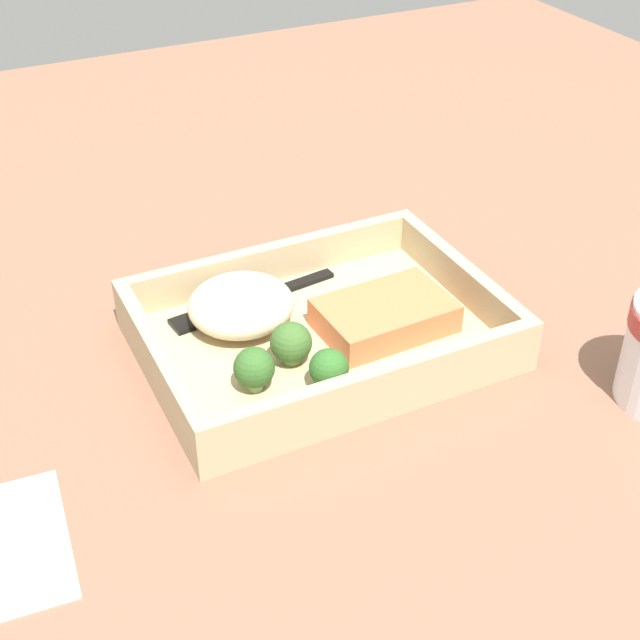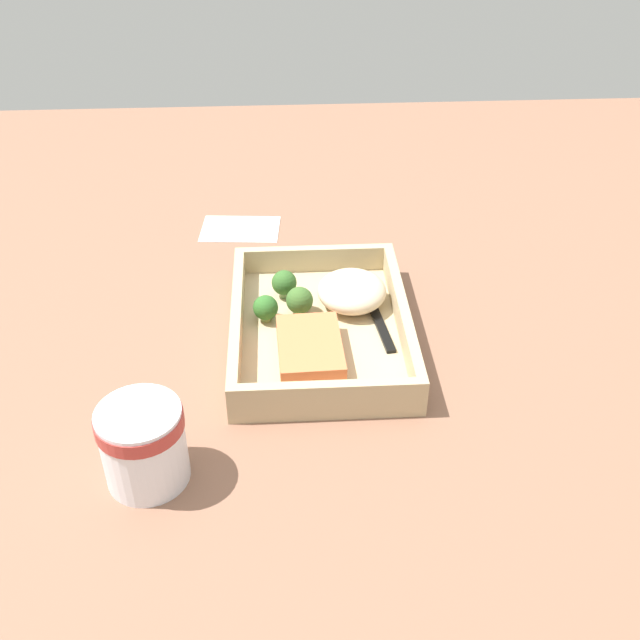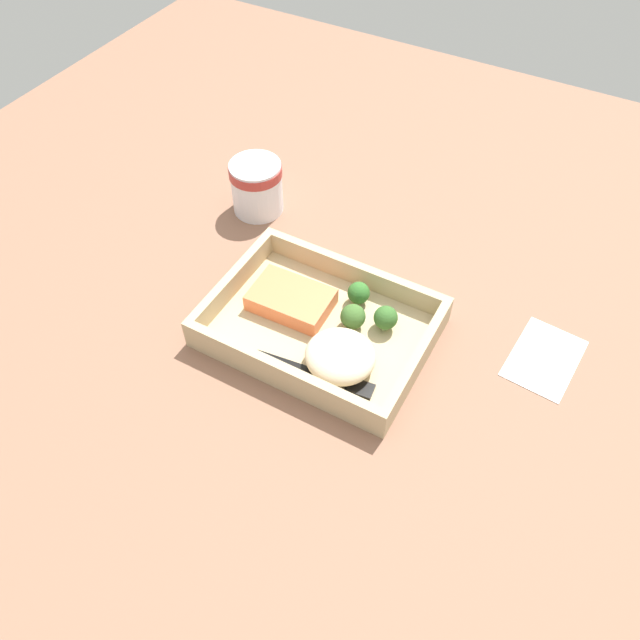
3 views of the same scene
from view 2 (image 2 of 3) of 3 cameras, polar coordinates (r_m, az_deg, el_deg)
ground_plane at (r=90.87cm, az=0.00°, el=-1.89°), size 160.00×160.00×2.00cm
takeout_tray at (r=89.90cm, az=0.00°, el=-1.08°), size 28.68×20.88×1.20cm
tray_rim at (r=88.54cm, az=0.00°, el=0.10°), size 28.68×20.88×3.36cm
salmon_fillet at (r=84.54cm, az=-0.77°, el=-2.26°), size 11.03×7.53×2.50cm
mashed_potatoes at (r=92.94cm, az=2.44°, el=2.21°), size 8.90×8.58×3.95cm
broccoli_floret_1 at (r=90.36cm, az=-4.17°, el=0.92°), size 3.05×3.05×3.41cm
broccoli_floret_2 at (r=94.48cm, az=-2.75°, el=2.82°), size 3.18×3.18×3.64cm
broccoli_floret_3 at (r=91.34cm, az=-1.57°, el=1.48°), size 3.34×3.34×3.60cm
fork at (r=93.17cm, az=4.07°, el=0.93°), size 15.88×3.58×0.44cm
paper_cup at (r=72.42cm, az=-13.34°, el=-8.99°), size 8.17×8.17×8.44cm
receipt_slip at (r=113.41cm, az=-6.09°, el=6.93°), size 8.85×12.14×0.24cm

